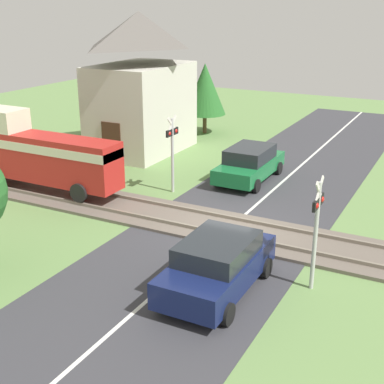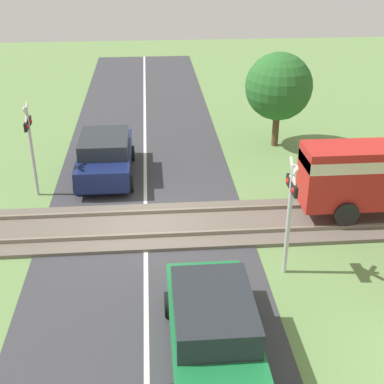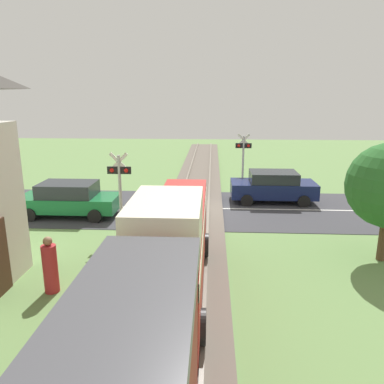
{
  "view_description": "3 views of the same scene",
  "coord_description": "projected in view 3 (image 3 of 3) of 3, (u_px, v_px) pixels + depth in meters",
  "views": [
    {
      "loc": [
        -16.01,
        -6.92,
        7.66
      ],
      "look_at": [
        0.0,
        1.44,
        1.2
      ],
      "focal_mm": 50.0,
      "sensor_mm": 36.0,
      "label": 1
    },
    {
      "loc": [
        14.36,
        0.27,
        8.44
      ],
      "look_at": [
        0.0,
        1.44,
        1.2
      ],
      "focal_mm": 50.0,
      "sensor_mm": 36.0,
      "label": 2
    },
    {
      "loc": [
        -0.87,
        17.39,
        5.31
      ],
      "look_at": [
        0.0,
        1.44,
        1.2
      ],
      "focal_mm": 35.0,
      "sensor_mm": 36.0,
      "label": 3
    }
  ],
  "objects": [
    {
      "name": "train",
      "position": [
        152.0,
        332.0,
        5.63
      ],
      "size": [
        1.58,
        14.98,
        3.18
      ],
      "color": "red",
      "rests_on": "track_bed"
    },
    {
      "name": "ground_plane",
      "position": [
        194.0,
        208.0,
        18.18
      ],
      "size": [
        60.0,
        60.0,
        0.0
      ],
      "primitive_type": "plane",
      "color": "#66894C"
    },
    {
      "name": "car_far_side",
      "position": [
        69.0,
        199.0,
        16.88
      ],
      "size": [
        4.44,
        1.99,
        1.55
      ],
      "color": "#197038",
      "rests_on": "ground_plane"
    },
    {
      "name": "road_surface",
      "position": [
        194.0,
        208.0,
        18.18
      ],
      "size": [
        48.0,
        6.4,
        0.02
      ],
      "color": "#38383D",
      "rests_on": "ground_plane"
    },
    {
      "name": "car_near_crossing",
      "position": [
        273.0,
        186.0,
        19.16
      ],
      "size": [
        4.28,
        2.06,
        1.58
      ],
      "color": "#141E4C",
      "rests_on": "ground_plane"
    },
    {
      "name": "crossing_signal_east_approach",
      "position": [
        120.0,
        183.0,
        14.19
      ],
      "size": [
        0.9,
        0.18,
        3.28
      ],
      "color": "#B7B7B7",
      "rests_on": "ground_plane"
    },
    {
      "name": "pedestrian_by_station",
      "position": [
        50.0,
        267.0,
        10.3
      ],
      "size": [
        0.4,
        0.4,
        1.63
      ],
      "color": "#B2282D",
      "rests_on": "ground_plane"
    },
    {
      "name": "track_bed",
      "position": [
        194.0,
        207.0,
        18.17
      ],
      "size": [
        2.8,
        48.0,
        0.24
      ],
      "color": "#665B51",
      "rests_on": "ground_plane"
    },
    {
      "name": "crossing_signal_west_approach",
      "position": [
        243.0,
        155.0,
        21.13
      ],
      "size": [
        0.9,
        0.18,
        3.28
      ],
      "color": "#B7B7B7",
      "rests_on": "ground_plane"
    }
  ]
}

